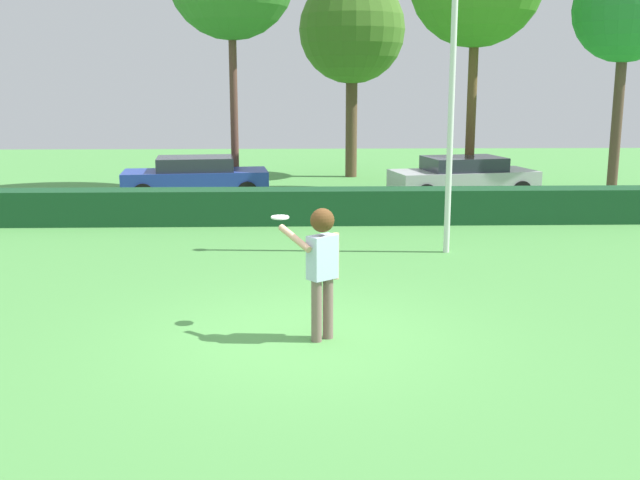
{
  "coord_description": "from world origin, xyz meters",
  "views": [
    {
      "loc": [
        -0.06,
        -9.57,
        3.34
      ],
      "look_at": [
        0.25,
        0.88,
        1.15
      ],
      "focal_mm": 41.8,
      "sensor_mm": 36.0,
      "label": 1
    }
  ],
  "objects_px": {
    "parked_car_blue": "(196,176)",
    "maple_tree": "(352,31)",
    "frisbee": "(280,217)",
    "lamppost": "(452,93)",
    "parked_car_silver": "(463,176)",
    "birch_tree": "(626,11)",
    "person": "(322,258)"
  },
  "relations": [
    {
      "from": "lamppost",
      "to": "maple_tree",
      "type": "height_order",
      "value": "maple_tree"
    },
    {
      "from": "lamppost",
      "to": "birch_tree",
      "type": "height_order",
      "value": "birch_tree"
    },
    {
      "from": "parked_car_silver",
      "to": "birch_tree",
      "type": "xyz_separation_m",
      "value": [
        4.66,
        0.44,
        4.73
      ]
    },
    {
      "from": "lamppost",
      "to": "parked_car_blue",
      "type": "bearing_deg",
      "value": 129.33
    },
    {
      "from": "person",
      "to": "frisbee",
      "type": "bearing_deg",
      "value": 130.92
    },
    {
      "from": "parked_car_silver",
      "to": "maple_tree",
      "type": "xyz_separation_m",
      "value": [
        -2.93,
        5.57,
        4.51
      ]
    },
    {
      "from": "parked_car_silver",
      "to": "parked_car_blue",
      "type": "bearing_deg",
      "value": 178.37
    },
    {
      "from": "frisbee",
      "to": "maple_tree",
      "type": "height_order",
      "value": "maple_tree"
    },
    {
      "from": "frisbee",
      "to": "birch_tree",
      "type": "bearing_deg",
      "value": 51.04
    },
    {
      "from": "parked_car_silver",
      "to": "person",
      "type": "bearing_deg",
      "value": -110.43
    },
    {
      "from": "frisbee",
      "to": "birch_tree",
      "type": "height_order",
      "value": "birch_tree"
    },
    {
      "from": "birch_tree",
      "to": "maple_tree",
      "type": "xyz_separation_m",
      "value": [
        -7.59,
        5.13,
        -0.22
      ]
    },
    {
      "from": "parked_car_blue",
      "to": "birch_tree",
      "type": "bearing_deg",
      "value": 0.97
    },
    {
      "from": "lamppost",
      "to": "maple_tree",
      "type": "relative_size",
      "value": 0.8
    },
    {
      "from": "frisbee",
      "to": "parked_car_silver",
      "type": "height_order",
      "value": "frisbee"
    },
    {
      "from": "parked_car_silver",
      "to": "birch_tree",
      "type": "height_order",
      "value": "birch_tree"
    },
    {
      "from": "lamppost",
      "to": "birch_tree",
      "type": "distance_m",
      "value": 10.26
    },
    {
      "from": "lamppost",
      "to": "maple_tree",
      "type": "xyz_separation_m",
      "value": [
        -1.04,
        12.69,
        2.03
      ]
    },
    {
      "from": "lamppost",
      "to": "parked_car_silver",
      "type": "height_order",
      "value": "lamppost"
    },
    {
      "from": "parked_car_blue",
      "to": "maple_tree",
      "type": "bearing_deg",
      "value": 46.95
    },
    {
      "from": "lamppost",
      "to": "parked_car_blue",
      "type": "height_order",
      "value": "lamppost"
    },
    {
      "from": "person",
      "to": "parked_car_blue",
      "type": "xyz_separation_m",
      "value": [
        -3.33,
        12.56,
        -0.43
      ]
    },
    {
      "from": "birch_tree",
      "to": "frisbee",
      "type": "bearing_deg",
      "value": -128.96
    },
    {
      "from": "lamppost",
      "to": "maple_tree",
      "type": "bearing_deg",
      "value": 94.67
    },
    {
      "from": "birch_tree",
      "to": "maple_tree",
      "type": "distance_m",
      "value": 9.16
    },
    {
      "from": "person",
      "to": "parked_car_silver",
      "type": "height_order",
      "value": "person"
    },
    {
      "from": "frisbee",
      "to": "parked_car_silver",
      "type": "relative_size",
      "value": 0.06
    },
    {
      "from": "lamppost",
      "to": "parked_car_silver",
      "type": "distance_m",
      "value": 7.78
    },
    {
      "from": "maple_tree",
      "to": "birch_tree",
      "type": "bearing_deg",
      "value": -34.04
    },
    {
      "from": "person",
      "to": "maple_tree",
      "type": "bearing_deg",
      "value": 84.69
    },
    {
      "from": "person",
      "to": "parked_car_blue",
      "type": "height_order",
      "value": "person"
    },
    {
      "from": "frisbee",
      "to": "lamppost",
      "type": "distance_m",
      "value": 5.84
    }
  ]
}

